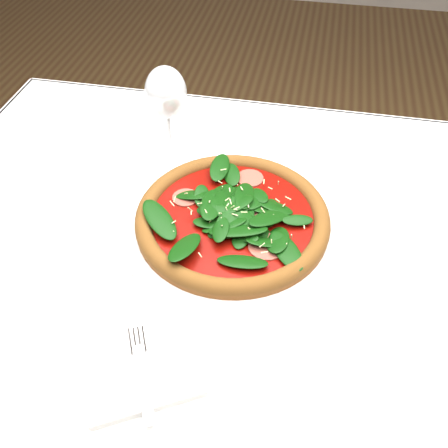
% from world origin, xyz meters
% --- Properties ---
extents(ground, '(6.00, 6.00, 0.00)m').
position_xyz_m(ground, '(0.00, 0.00, 0.00)').
color(ground, brown).
rests_on(ground, ground).
extents(dining_table, '(1.21, 0.81, 0.75)m').
position_xyz_m(dining_table, '(0.00, 0.00, 0.65)').
color(dining_table, white).
rests_on(dining_table, ground).
extents(plate, '(0.36, 0.36, 0.02)m').
position_xyz_m(plate, '(-0.05, 0.01, 0.76)').
color(plate, white).
rests_on(plate, dining_table).
extents(pizza, '(0.34, 0.34, 0.04)m').
position_xyz_m(pizza, '(-0.05, 0.01, 0.78)').
color(pizza, '#965224').
rests_on(pizza, plate).
extents(wine_glass, '(0.07, 0.07, 0.18)m').
position_xyz_m(wine_glass, '(-0.20, 0.18, 0.88)').
color(wine_glass, silver).
rests_on(wine_glass, dining_table).
extents(napkin, '(0.16, 0.13, 0.01)m').
position_xyz_m(napkin, '(-0.11, -0.28, 0.76)').
color(napkin, white).
rests_on(napkin, dining_table).
extents(fork, '(0.07, 0.13, 0.00)m').
position_xyz_m(fork, '(-0.12, -0.26, 0.76)').
color(fork, silver).
rests_on(fork, napkin).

